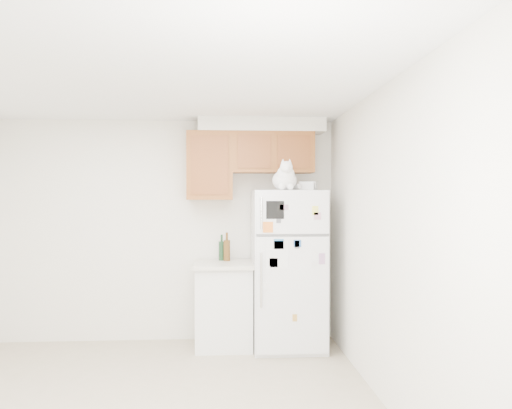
{
  "coord_description": "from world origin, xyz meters",
  "views": [
    {
      "loc": [
        0.65,
        -3.73,
        1.62
      ],
      "look_at": [
        0.99,
        1.55,
        1.55
      ],
      "focal_mm": 35.0,
      "sensor_mm": 36.0,
      "label": 1
    }
  ],
  "objects": [
    {
      "name": "cat",
      "position": [
        1.29,
        1.4,
        1.82
      ],
      "size": [
        0.31,
        0.46,
        0.32
      ],
      "color": "white",
      "rests_on": "refrigerator"
    },
    {
      "name": "storage_box_front",
      "position": [
        1.54,
        1.57,
        1.74
      ],
      "size": [
        0.17,
        0.14,
        0.09
      ],
      "primitive_type": "cube",
      "rotation": [
        0.0,
        0.0,
        -0.24
      ],
      "color": "white",
      "rests_on": "refrigerator"
    },
    {
      "name": "base_counter",
      "position": [
        0.65,
        1.68,
        0.46
      ],
      "size": [
        0.64,
        0.64,
        0.92
      ],
      "color": "white",
      "rests_on": "ground_plane"
    },
    {
      "name": "bottle_green",
      "position": [
        0.63,
        1.86,
        1.06
      ],
      "size": [
        0.07,
        0.07,
        0.29
      ],
      "primitive_type": null,
      "color": "#19381E",
      "rests_on": "base_counter"
    },
    {
      "name": "refrigerator",
      "position": [
        1.34,
        1.61,
        0.85
      ],
      "size": [
        0.76,
        0.78,
        1.7
      ],
      "color": "white",
      "rests_on": "ground_plane"
    },
    {
      "name": "storage_box_back",
      "position": [
        1.58,
        1.71,
        1.75
      ],
      "size": [
        0.21,
        0.19,
        0.1
      ],
      "primitive_type": "cube",
      "rotation": [
        0.0,
        0.0,
        -0.36
      ],
      "color": "white",
      "rests_on": "refrigerator"
    },
    {
      "name": "room_shell",
      "position": [
        0.12,
        0.24,
        1.67
      ],
      "size": [
        3.84,
        4.04,
        2.52
      ],
      "color": "white",
      "rests_on": "ground_plane"
    },
    {
      "name": "bottle_amber",
      "position": [
        0.69,
        1.81,
        1.08
      ],
      "size": [
        0.07,
        0.07,
        0.32
      ],
      "primitive_type": null,
      "color": "#593814",
      "rests_on": "base_counter"
    }
  ]
}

